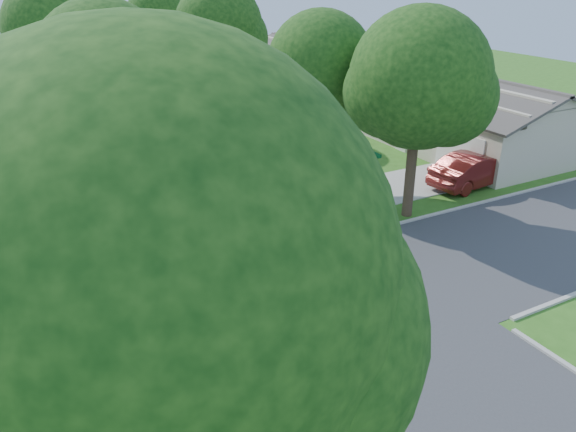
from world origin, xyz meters
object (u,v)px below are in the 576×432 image
Objects in this scene: tree_e_near at (321,69)px; car_curb_west at (93,92)px; tree_w_far at (35,31)px; tree_e_mid at (220,30)px; tree_w_near at (108,77)px; tree_sw_corner at (159,292)px; stop_sign_ne at (373,173)px; tree_w_mid at (59,34)px; car_curb_east at (169,101)px; car_driveway at (474,169)px; house_ne_near at (463,119)px; stop_sign_sw at (275,381)px; tree_e_far at (159,19)px; house_ne_far at (310,73)px; tree_ne_corner at (420,85)px.

tree_e_near is 1.67× the size of car_curb_west.
tree_e_mid is at bearing -54.10° from tree_w_far.
tree_w_near is 0.94× the size of tree_sw_corner.
tree_sw_corner is (-12.14, -11.69, 4.23)m from stop_sign_ne.
tree_w_mid is 11.41m from car_curb_east.
tree_e_mid is 17.76m from car_driveway.
house_ne_near is 2.95× the size of car_curb_east.
tree_w_far is at bearing 90.01° from tree_w_near.
stop_sign_sw is 0.32× the size of tree_e_mid.
house_ne_near reaches higher than car_curb_west.
tree_e_far is 1.75× the size of car_driveway.
tree_sw_corner reaches higher than stop_sign_sw.
car_curb_west is at bearing -4.37° from tree_w_far.
car_curb_west is (3.44, 12.73, -5.77)m from tree_w_mid.
car_driveway is 1.08× the size of car_curb_east.
tree_e_mid is 0.96× the size of tree_sw_corner.
house_ne_near is at bearing 126.36° from car_curb_west.
tree_w_near is 25.55m from car_curb_west.
tree_w_far is 1.62× the size of car_curb_west.
tree_w_near reaches higher than stop_sign_sw.
tree_e_mid is at bearing -89.98° from tree_e_far.
house_ne_near is (20.64, 1.99, -4.60)m from tree_w_near.
tree_e_mid reaches higher than tree_w_near.
tree_w_near reaches higher than tree_e_near.
house_ne_far is at bearing 35.42° from tree_e_mid.
house_ne_near is at bearing -59.07° from car_curb_east.
tree_e_far reaches higher than car_curb_east.
tree_e_far is at bearing 73.44° from tree_sw_corner.
tree_sw_corner is (-12.19, -16.00, 0.62)m from tree_e_near.
tree_e_mid is 1.06× the size of tree_e_far.
tree_e_mid is at bearing 66.47° from tree_sw_corner.
tree_e_near is at bearing 89.32° from stop_sign_ne.
car_curb_east is 0.93× the size of car_curb_west.
tree_w_mid is 1.10× the size of tree_ne_corner.
tree_ne_corner reaches higher than house_ne_near.
tree_sw_corner is (-12.19, -41.00, 0.28)m from tree_e_far.
tree_w_near is at bearing -174.49° from house_ne_near.
car_curb_west is at bearing 103.53° from tree_e_near.
car_curb_east is at bearing 39.40° from tree_w_mid.
tree_e_mid is (9.46, 25.71, 4.22)m from stop_sign_sw.
car_curb_west is at bearing 101.48° from stop_sign_ne.
car_driveway is at bearing 32.20° from stop_sign_sw.
house_ne_near is at bearing 10.04° from tree_e_near.
tree_e_near is at bearing 56.22° from car_driveway.
tree_sw_corner is 1.93× the size of car_curb_west.
tree_e_mid reaches higher than car_driveway.
tree_w_mid reaches higher than stop_sign_sw.
tree_sw_corner is 0.70× the size of house_ne_near.
tree_w_far is at bearing 110.61° from tree_e_near.
tree_w_mid is 23.09m from car_driveway.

